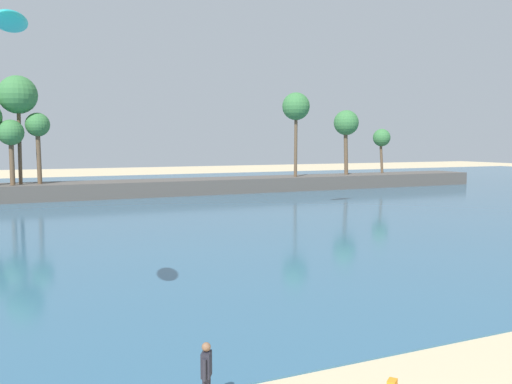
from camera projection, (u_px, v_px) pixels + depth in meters
sea at (94, 203)px, 55.74m from camera, size 220.00×90.14×0.06m
palm_headland at (81, 171)px, 59.77m from camera, size 107.11×6.48×13.12m
person_at_waterline at (206, 375)px, 12.42m from camera, size 0.35×0.48×1.67m
kite_aloft_low_near_shore at (11, 22)px, 15.91m from camera, size 1.40×2.78×0.53m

